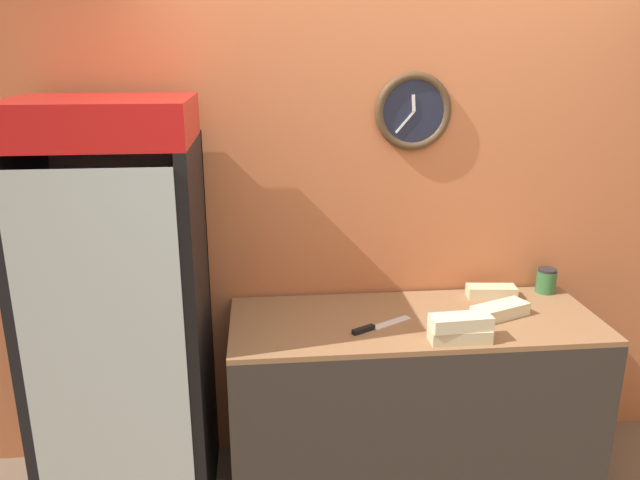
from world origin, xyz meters
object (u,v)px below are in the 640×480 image
object	(u,v)px
sandwich_flat_right	(500,311)
chefs_knife	(374,327)
beverage_cooler	(122,294)
sandwich_flat_left	(491,292)
condiment_jar	(546,281)
sandwich_stack_middle	(461,322)
sandwich_stack_bottom	(460,335)

from	to	relation	value
sandwich_flat_right	chefs_knife	bearing A→B (deg)	-173.33
beverage_cooler	sandwich_flat_left	bearing A→B (deg)	5.60
sandwich_flat_left	condiment_jar	bearing A→B (deg)	7.66
sandwich_flat_left	chefs_knife	size ratio (longest dim) A/B	0.83
beverage_cooler	sandwich_flat_right	distance (m)	1.77
sandwich_stack_middle	condiment_jar	size ratio (longest dim) A/B	2.12
sandwich_stack_bottom	condiment_jar	bearing A→B (deg)	39.52
sandwich_flat_right	condiment_jar	xyz separation A→B (m)	(0.36, 0.28, 0.03)
sandwich_flat_right	chefs_knife	distance (m)	0.63
sandwich_stack_bottom	chefs_knife	xyz separation A→B (m)	(-0.35, 0.16, -0.02)
sandwich_stack_middle	condiment_jar	world-z (taller)	condiment_jar
sandwich_stack_middle	sandwich_flat_left	bearing A→B (deg)	56.20
beverage_cooler	sandwich_stack_middle	size ratio (longest dim) A/B	7.08
sandwich_flat_right	condiment_jar	size ratio (longest dim) A/B	2.36
sandwich_flat_right	sandwich_flat_left	bearing A→B (deg)	79.09
sandwich_stack_middle	sandwich_flat_right	world-z (taller)	sandwich_stack_middle
sandwich_stack_middle	chefs_knife	xyz separation A→B (m)	(-0.35, 0.16, -0.08)
beverage_cooler	sandwich_flat_right	world-z (taller)	beverage_cooler
beverage_cooler	sandwich_flat_right	xyz separation A→B (m)	(1.77, -0.06, -0.13)
sandwich_stack_bottom	condiment_jar	distance (m)	0.82
sandwich_flat_left	condiment_jar	world-z (taller)	condiment_jar
sandwich_stack_middle	chefs_knife	bearing A→B (deg)	154.91
beverage_cooler	sandwich_stack_middle	xyz separation A→B (m)	(1.49, -0.30, -0.07)
sandwich_stack_bottom	sandwich_flat_left	world-z (taller)	same
sandwich_stack_middle	chefs_knife	size ratio (longest dim) A/B	0.89
beverage_cooler	chefs_knife	xyz separation A→B (m)	(1.14, -0.14, -0.15)
sandwich_stack_bottom	sandwich_flat_right	xyz separation A→B (m)	(0.27, 0.24, 0.00)
beverage_cooler	chefs_knife	world-z (taller)	beverage_cooler
sandwich_flat_left	beverage_cooler	bearing A→B (deg)	-174.40
sandwich_stack_bottom	sandwich_flat_left	xyz separation A→B (m)	(0.32, 0.48, -0.00)
sandwich_stack_bottom	condiment_jar	world-z (taller)	condiment_jar
sandwich_stack_bottom	chefs_knife	world-z (taller)	sandwich_stack_bottom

